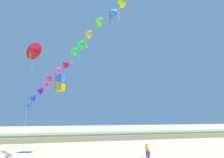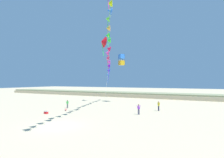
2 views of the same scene
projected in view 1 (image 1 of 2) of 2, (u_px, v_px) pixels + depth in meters
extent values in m
cube|color=#BFAE8B|center=(63.00, 138.00, 50.92)|extent=(120.00, 8.62, 1.02)
cube|color=gray|center=(64.00, 135.00, 51.02)|extent=(120.00, 7.32, 0.59)
cylinder|color=purple|center=(149.00, 155.00, 25.26)|extent=(0.21, 0.21, 0.57)
cylinder|color=purple|center=(150.00, 154.00, 25.37)|extent=(0.21, 0.14, 0.54)
cylinder|color=purple|center=(147.00, 154.00, 25.15)|extent=(0.21, 0.14, 0.54)
sphere|color=#9E7051|center=(148.00, 151.00, 25.32)|extent=(0.22, 0.22, 0.22)
cylinder|color=#282D4C|center=(147.00, 154.00, 30.16)|extent=(0.12, 0.12, 0.83)
cylinder|color=#282D4C|center=(146.00, 154.00, 30.21)|extent=(0.12, 0.12, 0.83)
cylinder|color=yellow|center=(147.00, 148.00, 30.30)|extent=(0.22, 0.22, 0.59)
cylinder|color=yellow|center=(148.00, 148.00, 30.25)|extent=(0.21, 0.18, 0.56)
cylinder|color=yellow|center=(145.00, 148.00, 30.35)|extent=(0.21, 0.18, 0.56)
sphere|color=#9E7051|center=(147.00, 145.00, 30.36)|extent=(0.23, 0.23, 0.23)
sphere|color=brown|center=(7.00, 158.00, 21.37)|extent=(0.21, 0.21, 0.21)
cone|color=blue|center=(25.00, 105.00, 36.62)|extent=(1.14, 1.31, 1.13)
cylinder|color=blue|center=(25.00, 113.00, 36.55)|extent=(0.23, 0.10, 1.90)
cone|color=blue|center=(32.00, 98.00, 35.71)|extent=(1.23, 1.35, 1.18)
cylinder|color=#4B39E5|center=(31.00, 107.00, 35.61)|extent=(0.11, 0.28, 2.17)
cone|color=#5312CC|center=(39.00, 91.00, 34.48)|extent=(1.23, 1.35, 1.19)
cylinder|color=#9E39E5|center=(38.00, 99.00, 34.40)|extent=(0.25, 0.08, 1.99)
cone|color=#DA3CC0|center=(45.00, 85.00, 33.59)|extent=(1.08, 1.29, 1.11)
cylinder|color=#E5399F|center=(44.00, 92.00, 33.52)|extent=(0.25, 0.20, 1.78)
cone|color=#C7295E|center=(48.00, 78.00, 32.65)|extent=(1.19, 1.33, 1.16)
cylinder|color=#E5394A|center=(47.00, 85.00, 32.60)|extent=(0.22, 0.08, 1.59)
cone|color=#E43EB7|center=(56.00, 70.00, 31.22)|extent=(1.36, 1.41, 1.22)
cylinder|color=#E5398C|center=(55.00, 76.00, 31.19)|extent=(0.15, 0.11, 1.29)
cone|color=#CC0F3E|center=(64.00, 64.00, 30.51)|extent=(1.39, 1.43, 1.22)
cylinder|color=#E5393A|center=(64.00, 72.00, 30.45)|extent=(0.08, 0.09, 1.65)
cone|color=#2DE52A|center=(73.00, 51.00, 29.58)|extent=(1.12, 1.30, 1.11)
cylinder|color=#39E55F|center=(72.00, 58.00, 29.55)|extent=(0.19, 0.18, 1.28)
cone|color=#17DF36|center=(79.00, 44.00, 28.35)|extent=(1.18, 1.31, 1.11)
cylinder|color=#39E57D|center=(78.00, 53.00, 28.27)|extent=(0.29, 0.12, 1.83)
cone|color=gold|center=(87.00, 34.00, 27.61)|extent=(1.04, 1.27, 1.10)
cylinder|color=yellow|center=(86.00, 42.00, 27.57)|extent=(0.21, 0.11, 1.42)
cone|color=#55CC31|center=(98.00, 21.00, 26.39)|extent=(1.18, 1.32, 1.12)
cylinder|color=#39E53A|center=(97.00, 29.00, 26.36)|extent=(0.10, 0.16, 1.32)
cone|color=blue|center=(111.00, 11.00, 25.39)|extent=(1.39, 1.43, 1.22)
cylinder|color=blue|center=(110.00, 19.00, 25.37)|extent=(0.19, 0.10, 1.23)
cone|color=#B8DD0D|center=(120.00, 2.00, 24.64)|extent=(1.10, 1.30, 1.12)
cylinder|color=#9DE539|center=(119.00, 13.00, 24.56)|extent=(0.20, 0.20, 1.90)
cylinder|color=#E539A5|center=(129.00, 1.00, 23.37)|extent=(0.28, 0.12, 1.96)
cylinder|color=silver|center=(25.00, 127.00, 35.23)|extent=(0.06, 1.58, 7.04)
cube|color=gold|center=(60.00, 88.00, 36.29)|extent=(1.63, 1.63, 1.09)
cube|color=blue|center=(60.00, 78.00, 36.53)|extent=(1.63, 1.63, 1.09)
cylinder|color=black|center=(60.00, 83.00, 37.16)|extent=(0.04, 0.04, 2.61)
cylinder|color=black|center=(55.00, 82.00, 36.13)|extent=(0.04, 0.04, 2.61)
cylinder|color=black|center=(61.00, 82.00, 35.66)|extent=(0.04, 0.04, 2.61)
cylinder|color=black|center=(66.00, 83.00, 36.70)|extent=(0.04, 0.04, 2.61)
cone|color=red|center=(32.00, 50.00, 34.47)|extent=(2.90, 2.57, 2.77)
cone|color=#2DE543|center=(32.00, 50.00, 34.47)|extent=(1.63, 1.46, 1.53)
cylinder|color=#2DE543|center=(31.00, 62.00, 34.17)|extent=(0.50, 0.17, 3.00)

